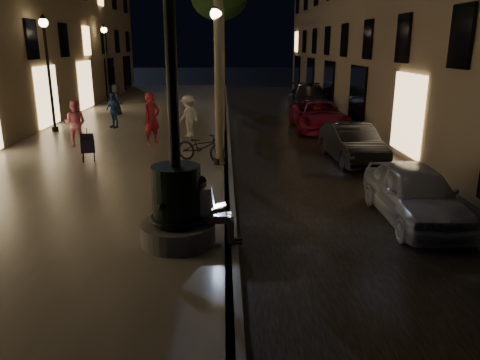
{
  "coord_description": "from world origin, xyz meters",
  "views": [
    {
      "loc": [
        -0.11,
        -6.21,
        3.81
      ],
      "look_at": [
        0.2,
        3.0,
        1.13
      ],
      "focal_mm": 35.0,
      "sensor_mm": 36.0,
      "label": 1
    }
  ],
  "objects_px": {
    "seated_man_laptop": "(210,207)",
    "pedestrian_white": "(188,116)",
    "stroller": "(88,145)",
    "pedestrian_pink": "(75,123)",
    "car_rear": "(309,99)",
    "pedestrian_dark": "(116,99)",
    "lamp_curb_d": "(221,52)",
    "pedestrian_blue": "(113,110)",
    "lamp_left_c": "(106,54)",
    "pedestrian_red": "(152,118)",
    "tree_far": "(221,2)",
    "fountain_lamppost": "(177,192)",
    "bicycle": "(202,147)",
    "car_third": "(319,116)",
    "lamp_curb_b": "(219,57)",
    "car_front": "(415,193)",
    "lamp_curb_a": "(217,64)",
    "lamp_left_b": "(47,59)",
    "lamp_curb_c": "(220,54)",
    "car_second": "(352,143)"
  },
  "relations": [
    {
      "from": "pedestrian_blue",
      "to": "seated_man_laptop",
      "type": "bearing_deg",
      "value": -32.26
    },
    {
      "from": "fountain_lamppost",
      "to": "pedestrian_red",
      "type": "bearing_deg",
      "value": 101.05
    },
    {
      "from": "tree_far",
      "to": "car_rear",
      "type": "height_order",
      "value": "tree_far"
    },
    {
      "from": "stroller",
      "to": "car_third",
      "type": "relative_size",
      "value": 0.22
    },
    {
      "from": "tree_far",
      "to": "car_third",
      "type": "bearing_deg",
      "value": -68.28
    },
    {
      "from": "lamp_curb_d",
      "to": "lamp_left_c",
      "type": "distance_m",
      "value": 10.7
    },
    {
      "from": "lamp_curb_c",
      "to": "pedestrian_blue",
      "type": "height_order",
      "value": "lamp_curb_c"
    },
    {
      "from": "pedestrian_blue",
      "to": "pedestrian_dark",
      "type": "bearing_deg",
      "value": 138.56
    },
    {
      "from": "fountain_lamppost",
      "to": "lamp_curb_d",
      "type": "distance_m",
      "value": 30.08
    },
    {
      "from": "car_third",
      "to": "bicycle",
      "type": "xyz_separation_m",
      "value": [
        -5.04,
        -6.52,
        0.01
      ]
    },
    {
      "from": "seated_man_laptop",
      "to": "pedestrian_white",
      "type": "distance_m",
      "value": 10.76
    },
    {
      "from": "stroller",
      "to": "pedestrian_blue",
      "type": "bearing_deg",
      "value": 79.67
    },
    {
      "from": "seated_man_laptop",
      "to": "pedestrian_dark",
      "type": "xyz_separation_m",
      "value": [
        -5.46,
        17.07,
        0.1
      ]
    },
    {
      "from": "bicycle",
      "to": "tree_far",
      "type": "bearing_deg",
      "value": 27.29
    },
    {
      "from": "lamp_curb_d",
      "to": "lamp_curb_a",
      "type": "bearing_deg",
      "value": -90.0
    },
    {
      "from": "pedestrian_white",
      "to": "bicycle",
      "type": "height_order",
      "value": "pedestrian_white"
    },
    {
      "from": "car_front",
      "to": "bicycle",
      "type": "distance_m",
      "value": 6.91
    },
    {
      "from": "pedestrian_dark",
      "to": "lamp_curb_d",
      "type": "bearing_deg",
      "value": -7.6
    },
    {
      "from": "lamp_curb_d",
      "to": "lamp_left_b",
      "type": "xyz_separation_m",
      "value": [
        -7.1,
        -18.0,
        0.0
      ]
    },
    {
      "from": "lamp_curb_c",
      "to": "car_front",
      "type": "distance_m",
      "value": 21.14
    },
    {
      "from": "lamp_curb_b",
      "to": "lamp_left_b",
      "type": "height_order",
      "value": "same"
    },
    {
      "from": "tree_far",
      "to": "pedestrian_white",
      "type": "relative_size",
      "value": 4.51
    },
    {
      "from": "car_second",
      "to": "pedestrian_red",
      "type": "relative_size",
      "value": 2.01
    },
    {
      "from": "pedestrian_white",
      "to": "fountain_lamppost",
      "type": "bearing_deg",
      "value": 43.72
    },
    {
      "from": "lamp_curb_a",
      "to": "car_third",
      "type": "bearing_deg",
      "value": 56.68
    },
    {
      "from": "pedestrian_red",
      "to": "pedestrian_white",
      "type": "xyz_separation_m",
      "value": [
        1.25,
        1.46,
        -0.12
      ]
    },
    {
      "from": "lamp_curb_d",
      "to": "lamp_left_b",
      "type": "relative_size",
      "value": 1.0
    },
    {
      "from": "car_rear",
      "to": "tree_far",
      "type": "bearing_deg",
      "value": 138.99
    },
    {
      "from": "lamp_curb_d",
      "to": "car_third",
      "type": "xyz_separation_m",
      "value": [
        4.51,
        -17.13,
        -2.57
      ]
    },
    {
      "from": "car_front",
      "to": "seated_man_laptop",
      "type": "bearing_deg",
      "value": -160.66
    },
    {
      "from": "pedestrian_pink",
      "to": "pedestrian_white",
      "type": "bearing_deg",
      "value": -150.11
    },
    {
      "from": "lamp_left_c",
      "to": "pedestrian_dark",
      "type": "height_order",
      "value": "lamp_left_c"
    },
    {
      "from": "lamp_left_c",
      "to": "car_front",
      "type": "height_order",
      "value": "lamp_left_c"
    },
    {
      "from": "pedestrian_dark",
      "to": "pedestrian_red",
      "type": "bearing_deg",
      "value": -143.17
    },
    {
      "from": "lamp_curb_c",
      "to": "pedestrian_blue",
      "type": "xyz_separation_m",
      "value": [
        -4.73,
        -9.19,
        -2.26
      ]
    },
    {
      "from": "lamp_curb_b",
      "to": "car_front",
      "type": "xyz_separation_m",
      "value": [
        4.39,
        -12.52,
        -2.6
      ]
    },
    {
      "from": "seated_man_laptop",
      "to": "car_second",
      "type": "height_order",
      "value": "seated_man_laptop"
    },
    {
      "from": "pedestrian_red",
      "to": "pedestrian_blue",
      "type": "height_order",
      "value": "pedestrian_red"
    },
    {
      "from": "pedestrian_pink",
      "to": "pedestrian_blue",
      "type": "height_order",
      "value": "pedestrian_pink"
    },
    {
      "from": "car_third",
      "to": "pedestrian_blue",
      "type": "relative_size",
      "value": 3.09
    },
    {
      "from": "tree_far",
      "to": "pedestrian_blue",
      "type": "xyz_separation_m",
      "value": [
        -4.81,
        -11.19,
        -5.45
      ]
    },
    {
      "from": "tree_far",
      "to": "pedestrian_pink",
      "type": "distance_m",
      "value": 16.88
    },
    {
      "from": "lamp_left_c",
      "to": "pedestrian_white",
      "type": "xyz_separation_m",
      "value": [
        5.85,
        -11.31,
        -2.2
      ]
    },
    {
      "from": "lamp_curb_a",
      "to": "pedestrian_red",
      "type": "bearing_deg",
      "value": 127.72
    },
    {
      "from": "pedestrian_red",
      "to": "lamp_curb_a",
      "type": "bearing_deg",
      "value": -95.94
    },
    {
      "from": "car_rear",
      "to": "pedestrian_pink",
      "type": "height_order",
      "value": "pedestrian_pink"
    },
    {
      "from": "pedestrian_white",
      "to": "pedestrian_blue",
      "type": "bearing_deg",
      "value": -80.51
    },
    {
      "from": "car_third",
      "to": "bicycle",
      "type": "distance_m",
      "value": 8.24
    },
    {
      "from": "fountain_lamppost",
      "to": "tree_far",
      "type": "relative_size",
      "value": 0.69
    },
    {
      "from": "stroller",
      "to": "pedestrian_pink",
      "type": "relative_size",
      "value": 0.61
    }
  ]
}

